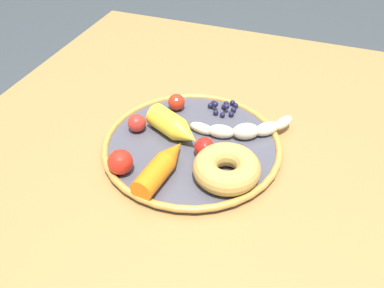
{
  "coord_description": "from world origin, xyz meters",
  "views": [
    {
      "loc": [
        -0.58,
        -0.16,
        1.22
      ],
      "look_at": [
        -0.04,
        0.04,
        0.75
      ],
      "focal_mm": 39.38,
      "sensor_mm": 36.0,
      "label": 1
    }
  ],
  "objects": [
    {
      "name": "tomato_near",
      "position": [
        -0.04,
        0.15,
        0.76
      ],
      "size": [
        0.03,
        0.03,
        0.03
      ],
      "primitive_type": "sphere",
      "color": "red",
      "rests_on": "plate"
    },
    {
      "name": "carrot_yellow",
      "position": [
        -0.03,
        0.08,
        0.77
      ],
      "size": [
        0.09,
        0.12,
        0.04
      ],
      "color": "yellow",
      "rests_on": "plate"
    },
    {
      "name": "tomato_mid",
      "position": [
        0.05,
        0.11,
        0.76
      ],
      "size": [
        0.03,
        0.03,
        0.03
      ],
      "primitive_type": "sphere",
      "color": "red",
      "rests_on": "plate"
    },
    {
      "name": "blueberry_pile",
      "position": [
        0.08,
        0.02,
        0.75
      ],
      "size": [
        0.06,
        0.06,
        0.02
      ],
      "color": "#191638",
      "rests_on": "plate"
    },
    {
      "name": "plate",
      "position": [
        -0.04,
        0.04,
        0.74
      ],
      "size": [
        0.32,
        0.32,
        0.02
      ],
      "color": "#484956",
      "rests_on": "dining_table"
    },
    {
      "name": "carrot_orange",
      "position": [
        -0.13,
        0.06,
        0.76
      ],
      "size": [
        0.13,
        0.05,
        0.04
      ],
      "color": "orange",
      "rests_on": "plate"
    },
    {
      "name": "tomato_far",
      "position": [
        -0.15,
        0.13,
        0.77
      ],
      "size": [
        0.04,
        0.04,
        0.04
      ],
      "primitive_type": "sphere",
      "color": "red",
      "rests_on": "plate"
    },
    {
      "name": "donut",
      "position": [
        -0.1,
        -0.04,
        0.77
      ],
      "size": [
        0.15,
        0.15,
        0.04
      ],
      "primitive_type": "torus",
      "rotation": [
        0.0,
        0.0,
        2.05
      ],
      "color": "tan",
      "rests_on": "plate"
    },
    {
      "name": "dining_table",
      "position": [
        0.0,
        0.0,
        0.64
      ],
      "size": [
        0.94,
        0.97,
        0.73
      ],
      "color": "#9C7541",
      "rests_on": "ground_plane"
    },
    {
      "name": "tomato_extra",
      "position": [
        -0.06,
        0.01,
        0.76
      ],
      "size": [
        0.04,
        0.04,
        0.04
      ],
      "primitive_type": "sphere",
      "color": "red",
      "rests_on": "plate"
    },
    {
      "name": "banana",
      "position": [
        0.02,
        -0.04,
        0.76
      ],
      "size": [
        0.11,
        0.18,
        0.03
      ],
      "color": "beige",
      "rests_on": "plate"
    }
  ]
}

